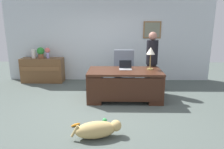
{
  "coord_description": "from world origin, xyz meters",
  "views": [
    {
      "loc": [
        0.27,
        -4.52,
        1.95
      ],
      "look_at": [
        0.18,
        0.3,
        0.75
      ],
      "focal_mm": 33.11,
      "sensor_mm": 36.0,
      "label": 1
    }
  ],
  "objects_px": {
    "armchair": "(124,72)",
    "laptop": "(125,67)",
    "vase_with_flowers": "(48,52)",
    "vase_empty": "(34,54)",
    "dog_lying": "(98,129)",
    "desk": "(125,84)",
    "desk_lamp": "(151,52)",
    "person_standing": "(152,62)",
    "dog_toy_bone": "(76,125)",
    "credenza": "(43,70)",
    "potted_plant": "(41,52)",
    "dog_toy_ball": "(105,120)"
  },
  "relations": [
    {
      "from": "armchair",
      "to": "laptop",
      "type": "height_order",
      "value": "armchair"
    },
    {
      "from": "desk_lamp",
      "to": "armchair",
      "type": "bearing_deg",
      "value": 129.71
    },
    {
      "from": "dog_toy_bone",
      "to": "vase_with_flowers",
      "type": "bearing_deg",
      "value": 115.55
    },
    {
      "from": "dog_lying",
      "to": "desk",
      "type": "bearing_deg",
      "value": 74.09
    },
    {
      "from": "desk_lamp",
      "to": "potted_plant",
      "type": "relative_size",
      "value": 1.61
    },
    {
      "from": "desk_lamp",
      "to": "dog_toy_bone",
      "type": "distance_m",
      "value": 2.62
    },
    {
      "from": "laptop",
      "to": "vase_empty",
      "type": "distance_m",
      "value": 3.35
    },
    {
      "from": "credenza",
      "to": "potted_plant",
      "type": "bearing_deg",
      "value": 176.62
    },
    {
      "from": "desk_lamp",
      "to": "vase_empty",
      "type": "distance_m",
      "value": 3.94
    },
    {
      "from": "dog_toy_ball",
      "to": "dog_toy_bone",
      "type": "xyz_separation_m",
      "value": [
        -0.56,
        -0.16,
        -0.02
      ]
    },
    {
      "from": "armchair",
      "to": "vase_empty",
      "type": "relative_size",
      "value": 4.0
    },
    {
      "from": "dog_lying",
      "to": "dog_toy_ball",
      "type": "distance_m",
      "value": 0.58
    },
    {
      "from": "person_standing",
      "to": "desk_lamp",
      "type": "relative_size",
      "value": 2.98
    },
    {
      "from": "desk",
      "to": "dog_toy_bone",
      "type": "bearing_deg",
      "value": -124.37
    },
    {
      "from": "dog_lying",
      "to": "dog_toy_bone",
      "type": "distance_m",
      "value": 0.64
    },
    {
      "from": "vase_with_flowers",
      "to": "dog_toy_bone",
      "type": "xyz_separation_m",
      "value": [
        1.49,
        -3.12,
        -1.01
      ]
    },
    {
      "from": "dog_lying",
      "to": "desk_lamp",
      "type": "height_order",
      "value": "desk_lamp"
    },
    {
      "from": "laptop",
      "to": "potted_plant",
      "type": "relative_size",
      "value": 0.89
    },
    {
      "from": "vase_with_flowers",
      "to": "dog_toy_bone",
      "type": "relative_size",
      "value": 1.79
    },
    {
      "from": "dog_lying",
      "to": "dog_toy_ball",
      "type": "bearing_deg",
      "value": 81.06
    },
    {
      "from": "dog_lying",
      "to": "dog_toy_ball",
      "type": "relative_size",
      "value": 9.35
    },
    {
      "from": "laptop",
      "to": "vase_with_flowers",
      "type": "xyz_separation_m",
      "value": [
        -2.52,
        1.49,
        0.2
      ]
    },
    {
      "from": "desk_lamp",
      "to": "laptop",
      "type": "bearing_deg",
      "value": 178.19
    },
    {
      "from": "desk",
      "to": "person_standing",
      "type": "xyz_separation_m",
      "value": [
        0.78,
        0.63,
        0.47
      ]
    },
    {
      "from": "person_standing",
      "to": "desk",
      "type": "bearing_deg",
      "value": -141.18
    },
    {
      "from": "person_standing",
      "to": "dog_toy_ball",
      "type": "height_order",
      "value": "person_standing"
    },
    {
      "from": "desk_lamp",
      "to": "vase_empty",
      "type": "relative_size",
      "value": 1.97
    },
    {
      "from": "desk",
      "to": "vase_empty",
      "type": "relative_size",
      "value": 6.41
    },
    {
      "from": "credenza",
      "to": "dog_toy_ball",
      "type": "bearing_deg",
      "value": -52.66
    },
    {
      "from": "potted_plant",
      "to": "dog_toy_ball",
      "type": "xyz_separation_m",
      "value": [
        2.28,
        -2.96,
        -0.97
      ]
    },
    {
      "from": "vase_empty",
      "to": "armchair",
      "type": "bearing_deg",
      "value": -13.73
    },
    {
      "from": "dog_lying",
      "to": "laptop",
      "type": "distance_m",
      "value": 2.22
    },
    {
      "from": "laptop",
      "to": "potted_plant",
      "type": "distance_m",
      "value": 3.13
    },
    {
      "from": "credenza",
      "to": "desk_lamp",
      "type": "distance_m",
      "value": 3.78
    },
    {
      "from": "potted_plant",
      "to": "laptop",
      "type": "bearing_deg",
      "value": -28.38
    },
    {
      "from": "potted_plant",
      "to": "dog_toy_ball",
      "type": "bearing_deg",
      "value": -52.4
    },
    {
      "from": "vase_with_flowers",
      "to": "armchair",
      "type": "bearing_deg",
      "value": -16.18
    },
    {
      "from": "vase_empty",
      "to": "dog_toy_bone",
      "type": "xyz_separation_m",
      "value": [
        1.96,
        -3.12,
        -0.94
      ]
    },
    {
      "from": "vase_with_flowers",
      "to": "laptop",
      "type": "bearing_deg",
      "value": -30.52
    },
    {
      "from": "laptop",
      "to": "desk_lamp",
      "type": "relative_size",
      "value": 0.55
    },
    {
      "from": "desk",
      "to": "armchair",
      "type": "relative_size",
      "value": 1.6
    },
    {
      "from": "vase_empty",
      "to": "dog_toy_bone",
      "type": "distance_m",
      "value": 3.8
    },
    {
      "from": "armchair",
      "to": "dog_toy_ball",
      "type": "relative_size",
      "value": 12.5
    },
    {
      "from": "desk",
      "to": "dog_toy_bone",
      "type": "height_order",
      "value": "desk"
    },
    {
      "from": "person_standing",
      "to": "laptop",
      "type": "relative_size",
      "value": 5.39
    },
    {
      "from": "vase_empty",
      "to": "desk",
      "type": "bearing_deg",
      "value": -28.99
    },
    {
      "from": "credenza",
      "to": "laptop",
      "type": "bearing_deg",
      "value": -28.55
    },
    {
      "from": "desk",
      "to": "credenza",
      "type": "distance_m",
      "value": 3.17
    },
    {
      "from": "dog_lying",
      "to": "vase_with_flowers",
      "type": "distance_m",
      "value": 4.13
    },
    {
      "from": "vase_empty",
      "to": "potted_plant",
      "type": "distance_m",
      "value": 0.25
    }
  ]
}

